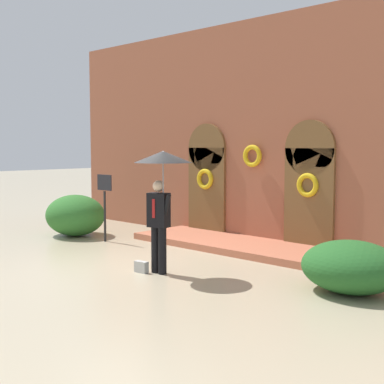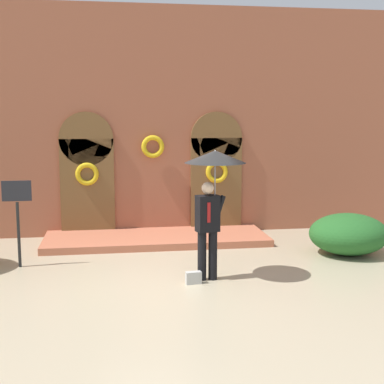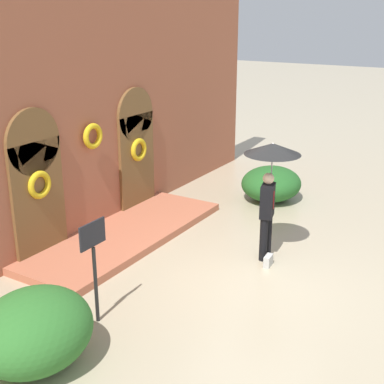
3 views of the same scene
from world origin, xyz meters
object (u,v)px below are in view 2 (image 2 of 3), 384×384
Objects in this scene: handbag at (193,278)px; sign_post at (17,209)px; person_with_umbrella at (213,176)px; shrub_right at (348,234)px.

sign_post is at bearing 147.74° from handbag.
handbag is at bearing -152.59° from person_with_umbrella.
shrub_right reaches higher than handbag.
person_with_umbrella is 1.37× the size of sign_post.
person_with_umbrella is 1.39× the size of shrub_right.
handbag is (-0.39, -0.20, -1.80)m from person_with_umbrella.
person_with_umbrella is 1.85m from handbag.
person_with_umbrella reaches higher than handbag.
handbag is 0.16× the size of sign_post.
shrub_right is (6.85, -0.05, -0.72)m from sign_post.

